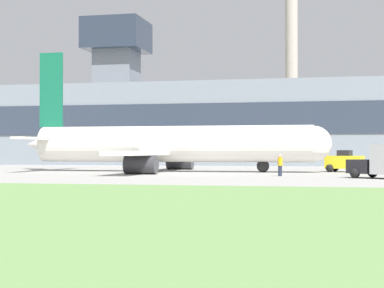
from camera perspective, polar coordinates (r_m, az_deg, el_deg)
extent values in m
plane|color=#999691|center=(52.38, -0.32, -2.67)|extent=(400.00, 400.00, 0.00)
cube|color=gray|center=(86.02, 4.70, 1.73)|extent=(72.82, 12.49, 10.79)
cube|color=#2D3847|center=(79.81, 4.09, 2.30)|extent=(71.36, 0.16, 3.89)
cube|color=slate|center=(90.34, -6.70, 3.22)|extent=(5.38, 5.38, 15.83)
cube|color=#283342|center=(91.57, -6.70, 9.52)|extent=(8.07, 8.07, 4.30)
cylinder|color=#B2A899|center=(120.09, 8.84, 7.24)|extent=(2.28, 2.28, 36.55)
cylinder|color=white|center=(57.78, -1.71, 0.01)|extent=(25.00, 3.24, 3.24)
sphere|color=white|center=(56.06, 10.77, 0.04)|extent=(3.08, 3.08, 3.08)
cone|color=white|center=(62.03, -12.98, -0.02)|extent=(3.57, 3.08, 3.08)
cube|color=#146647|center=(62.00, -12.40, 4.72)|extent=(2.27, 0.24, 7.00)
cube|color=white|center=(58.69, -13.81, 0.49)|extent=(1.12, 6.78, 0.20)
cube|color=white|center=(64.84, -11.16, 0.38)|extent=(1.12, 6.78, 0.20)
cube|color=white|center=(52.05, -4.74, -0.82)|extent=(2.50, 11.30, 0.36)
cube|color=white|center=(64.19, -1.42, -0.78)|extent=(2.50, 11.30, 0.36)
cylinder|color=#333338|center=(51.58, -4.56, -1.84)|extent=(2.58, 1.54, 1.54)
cylinder|color=#333338|center=(64.53, -1.08, -1.59)|extent=(2.58, 1.54, 1.54)
cylinder|color=#59595B|center=(56.35, 6.32, -1.38)|extent=(0.20, 0.20, 1.14)
sphere|color=black|center=(56.37, 6.32, -1.96)|extent=(1.11, 1.11, 1.11)
cylinder|color=#59595B|center=(56.32, -4.74, -1.38)|extent=(0.20, 0.20, 1.14)
sphere|color=black|center=(56.33, -4.74, -1.96)|extent=(1.11, 1.11, 1.11)
cylinder|color=#59595B|center=(60.58, -3.50, -1.33)|extent=(0.20, 0.20, 1.14)
sphere|color=black|center=(60.59, -3.50, -1.87)|extent=(1.11, 1.11, 1.11)
cube|color=yellow|center=(58.72, 13.42, -1.58)|extent=(3.55, 2.79, 1.13)
cube|color=black|center=(58.72, 13.42, -0.78)|extent=(1.42, 1.70, 0.50)
sphere|color=black|center=(57.52, 14.28, -2.12)|extent=(0.70, 0.70, 0.70)
sphere|color=black|center=(59.50, 14.66, -2.07)|extent=(0.70, 0.70, 0.70)
sphere|color=black|center=(58.00, 12.14, -2.11)|extent=(0.70, 0.70, 0.70)
sphere|color=black|center=(59.96, 12.60, -2.06)|extent=(0.70, 0.70, 0.70)
cube|color=#232328|center=(46.09, 15.15, -1.94)|extent=(2.65, 2.66, 0.96)
sphere|color=black|center=(46.89, 15.76, -2.46)|extent=(0.70, 0.70, 0.70)
sphere|color=black|center=(45.50, 14.28, -2.52)|extent=(0.70, 0.70, 0.70)
cylinder|color=#23283D|center=(48.13, 7.84, -2.38)|extent=(0.39, 0.39, 0.78)
cylinder|color=#F2A514|center=(48.11, 7.84, -1.56)|extent=(0.48, 0.48, 0.62)
sphere|color=tan|center=(48.11, 7.84, -1.06)|extent=(0.21, 0.21, 0.21)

